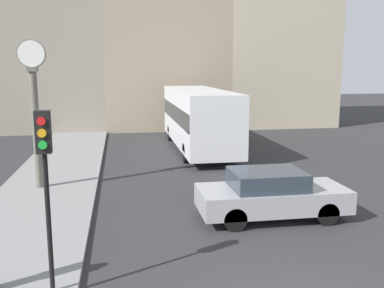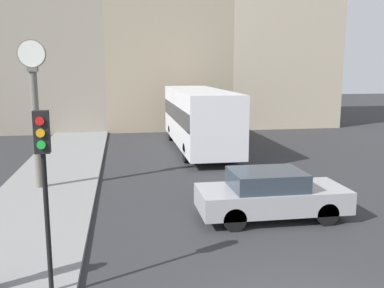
% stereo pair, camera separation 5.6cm
% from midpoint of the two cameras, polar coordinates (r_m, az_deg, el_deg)
% --- Properties ---
extents(sidewalk_corner, '(3.35, 26.46, 0.13)m').
position_cam_midpoint_polar(sidewalk_corner, '(18.10, -17.40, -3.81)').
color(sidewalk_corner, gray).
rests_on(sidewalk_corner, ground_plane).
extents(building_row, '(25.05, 5.00, 19.90)m').
position_cam_midpoint_polar(building_row, '(31.32, -5.55, 18.00)').
color(building_row, gray).
rests_on(building_row, ground_plane).
extents(sedan_car, '(4.22, 1.78, 1.41)m').
position_cam_midpoint_polar(sedan_car, '(12.50, 10.55, -6.61)').
color(sedan_car, '#9E9EA3').
rests_on(sedan_car, ground_plane).
extents(bus_distant, '(2.52, 9.94, 3.16)m').
position_cam_midpoint_polar(bus_distant, '(22.50, 0.97, 3.78)').
color(bus_distant, silver).
rests_on(bus_distant, ground_plane).
extents(traffic_light_near, '(0.26, 0.24, 3.41)m').
position_cam_midpoint_polar(traffic_light_near, '(8.07, -18.98, -2.53)').
color(traffic_light_near, black).
rests_on(traffic_light_near, sidewalk_corner).
extents(street_clock, '(0.94, 0.33, 5.09)m').
position_cam_midpoint_polar(street_clock, '(15.63, -20.07, 4.16)').
color(street_clock, '#666056').
rests_on(street_clock, sidewalk_corner).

